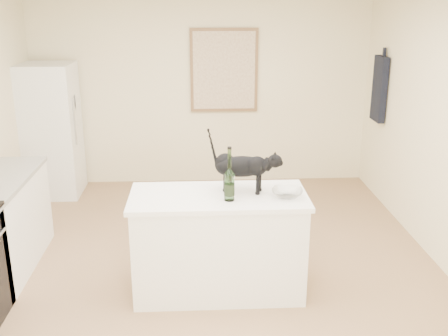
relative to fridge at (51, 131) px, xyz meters
The scene contains 12 objects.
floor 3.17m from the fridge, 50.31° to the right, with size 5.50×5.50×0.00m, color #946E4E.
wall_back 2.04m from the fridge, 11.59° to the left, with size 4.50×4.50×0.00m, color beige.
island_base 3.30m from the fridge, 51.20° to the right, with size 1.44×0.67×0.86m, color white.
island_top 3.27m from the fridge, 51.20° to the right, with size 1.50×0.70×0.04m, color white.
fridge is the anchor object (origin of this frame).
artwork_frame 2.39m from the fridge, ahead, with size 0.90×0.03×1.10m, color brown.
artwork_canvas 2.38m from the fridge, ahead, with size 0.82×0.00×1.02m, color beige.
hanging_garment 4.19m from the fridge, ahead, with size 0.08×0.34×0.80m, color black.
black_cat 3.35m from the fridge, 47.69° to the right, with size 0.57×0.17×0.40m, color black, non-canonical shape.
wine_bottle 3.43m from the fridge, 51.46° to the right, with size 0.09×0.09×0.40m, color #295823.
glass_bowl 3.71m from the fridge, 45.05° to the right, with size 0.26×0.26×0.06m, color white.
fridge_paper 0.51m from the fridge, ahead, with size 0.00×0.14×0.18m, color white.
Camera 1 is at (-0.07, -4.38, 2.50)m, focal length 42.63 mm.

